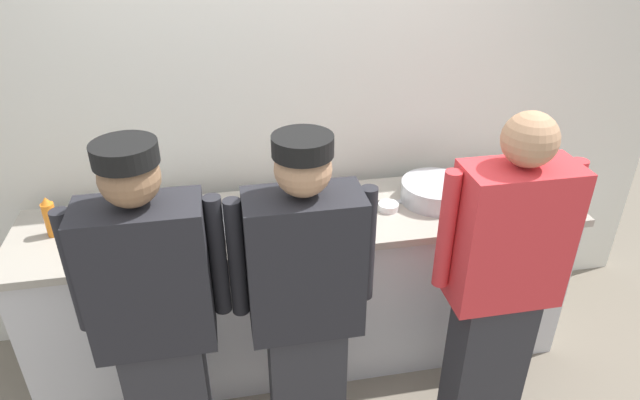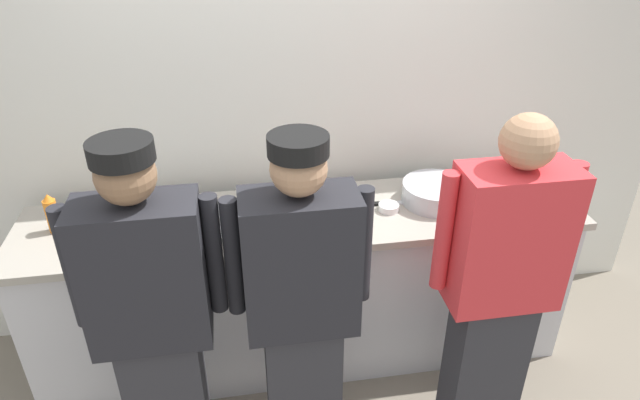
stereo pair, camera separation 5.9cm
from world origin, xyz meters
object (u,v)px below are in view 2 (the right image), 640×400
mixing_bowl_steel (437,193)px  ramekin_yellow_sauce (389,207)px  squeeze_bottle_secondary (550,193)px  squeeze_bottle_spare (52,214)px  sheet_tray (180,224)px  chefs_knife (388,203)px  chef_near_left (153,318)px  ramekin_green_sauce (321,199)px  deli_cup (316,223)px  squeeze_bottle_primary (105,227)px  plate_stack_rear (280,216)px  chef_far_right (499,285)px  chef_center (301,306)px  plate_stack_front (512,193)px

mixing_bowl_steel → ramekin_yellow_sauce: bearing=-169.8°
squeeze_bottle_secondary → squeeze_bottle_spare: bearing=175.5°
sheet_tray → chefs_knife: bearing=2.4°
chef_near_left → ramekin_yellow_sauce: size_ratio=15.46×
squeeze_bottle_secondary → ramekin_green_sauce: size_ratio=2.50×
deli_cup → squeeze_bottle_primary: bearing=177.1°
deli_cup → chef_near_left: bearing=-147.5°
mixing_bowl_steel → chefs_knife: size_ratio=1.34×
chef_near_left → plate_stack_rear: (0.57, 0.57, 0.08)m
chef_far_right → plate_stack_rear: 1.08m
chef_center → chefs_knife: 0.88m
chef_far_right → ramekin_yellow_sauce: chef_far_right is taller
mixing_bowl_steel → squeeze_bottle_primary: bearing=-175.5°
chef_near_left → sheet_tray: (0.08, 0.62, 0.05)m
chef_near_left → squeeze_bottle_spare: size_ratio=8.03×
chef_center → mixing_bowl_steel: chef_center is taller
ramekin_green_sauce → sheet_tray: bearing=-170.5°
squeeze_bottle_spare → ramekin_yellow_sauce: size_ratio=1.93×
chef_near_left → deli_cup: 0.88m
mixing_bowl_steel → ramekin_yellow_sauce: size_ratio=3.42×
chef_far_right → ramekin_yellow_sauce: bearing=117.7°
squeeze_bottle_primary → squeeze_bottle_spare: bearing=150.3°
squeeze_bottle_spare → plate_stack_front: bearing=-1.2°
ramekin_green_sauce → ramekin_yellow_sauce: 0.36m
chef_far_right → plate_stack_front: (0.36, 0.65, 0.07)m
chef_center → sheet_tray: size_ratio=3.58×
chef_near_left → chefs_knife: chef_near_left is taller
chef_far_right → chefs_knife: bearing=114.7°
chef_far_right → chefs_knife: 0.76m
chef_far_right → squeeze_bottle_primary: size_ratio=8.65×
ramekin_green_sauce → ramekin_yellow_sauce: (0.34, -0.14, -0.00)m
chef_center → ramekin_green_sauce: chef_center is taller
chef_center → mixing_bowl_steel: bearing=39.2°
plate_stack_rear → squeeze_bottle_primary: (-0.82, -0.05, 0.05)m
chef_near_left → deli_cup: size_ratio=18.50×
plate_stack_front → sheet_tray: plate_stack_front is taller
sheet_tray → ramekin_green_sauce: bearing=9.5°
plate_stack_rear → plate_stack_front: bearing=2.7°
plate_stack_front → squeeze_bottle_spare: 2.35m
sheet_tray → squeeze_bottle_spare: size_ratio=2.22×
mixing_bowl_steel → ramekin_yellow_sauce: (-0.27, -0.05, -0.03)m
chef_center → sheet_tray: (-0.52, 0.63, 0.06)m
chef_near_left → plate_stack_rear: 0.81m
mixing_bowl_steel → deli_cup: 0.70m
plate_stack_rear → chefs_knife: 0.59m
plate_stack_front → mixing_bowl_steel: mixing_bowl_steel is taller
chef_far_right → plate_stack_rear: bearing=146.7°
plate_stack_front → squeeze_bottle_secondary: 0.20m
squeeze_bottle_primary → chef_far_right: bearing=-17.6°
chef_near_left → plate_stack_rear: bearing=44.6°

